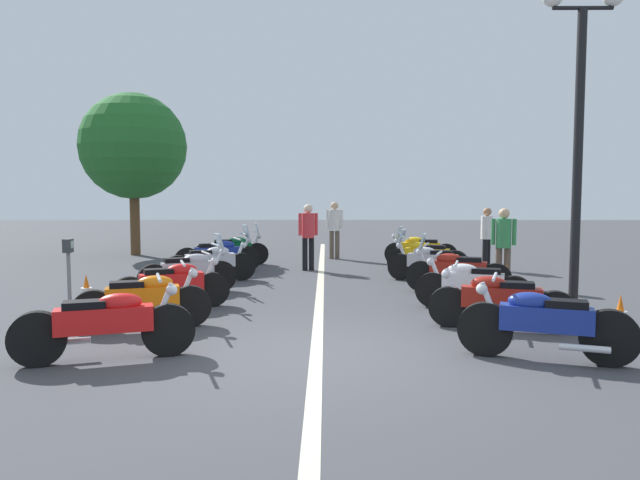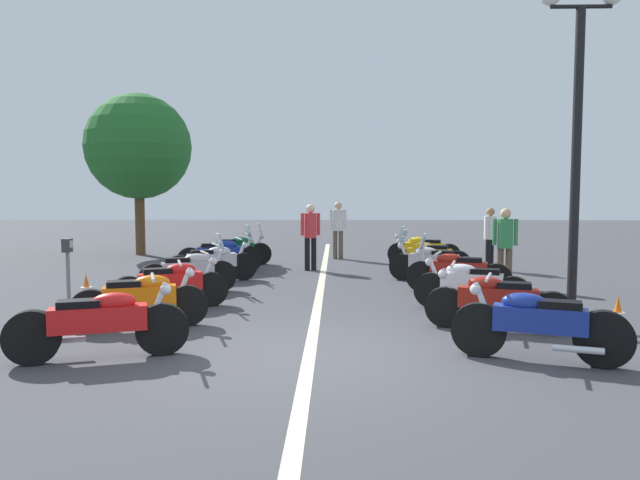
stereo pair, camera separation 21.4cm
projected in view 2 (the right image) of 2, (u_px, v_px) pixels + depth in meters
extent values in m
plane|color=#424247|center=(309.00, 356.00, 7.28)|extent=(80.00, 80.00, 0.00)
cube|color=beige|center=(321.00, 287.00, 12.70)|extent=(22.43, 0.16, 0.01)
cylinder|color=black|center=(162.00, 329.00, 7.32)|extent=(0.34, 0.66, 0.65)
cylinder|color=black|center=(32.00, 338.00, 6.88)|extent=(0.34, 0.66, 0.65)
cube|color=red|center=(99.00, 319.00, 7.08)|extent=(0.63, 1.16, 0.30)
ellipsoid|color=red|center=(114.00, 302.00, 7.12)|extent=(0.41, 0.58, 0.22)
cube|color=black|center=(79.00, 305.00, 7.00)|extent=(0.40, 0.54, 0.12)
cylinder|color=silver|center=(157.00, 306.00, 7.28)|extent=(0.16, 0.30, 0.58)
cylinder|color=silver|center=(153.00, 277.00, 7.24)|extent=(0.60, 0.24, 0.04)
sphere|color=silver|center=(166.00, 289.00, 7.29)|extent=(0.14, 0.14, 0.14)
cylinder|color=silver|center=(61.00, 340.00, 7.14)|extent=(0.25, 0.55, 0.08)
cylinder|color=black|center=(187.00, 306.00, 8.95)|extent=(0.33, 0.64, 0.63)
cylinder|color=black|center=(91.00, 311.00, 8.55)|extent=(0.33, 0.64, 0.63)
cube|color=orange|center=(140.00, 296.00, 8.74)|extent=(0.59, 1.08, 0.30)
ellipsoid|color=orange|center=(152.00, 282.00, 8.77)|extent=(0.41, 0.58, 0.22)
cube|color=black|center=(124.00, 285.00, 8.66)|extent=(0.40, 0.54, 0.12)
cylinder|color=silver|center=(183.00, 286.00, 8.91)|extent=(0.16, 0.30, 0.58)
cylinder|color=silver|center=(180.00, 263.00, 8.87)|extent=(0.60, 0.23, 0.04)
sphere|color=silver|center=(190.00, 273.00, 8.92)|extent=(0.14, 0.14, 0.14)
cylinder|color=silver|center=(112.00, 313.00, 8.81)|extent=(0.25, 0.55, 0.08)
cylinder|color=black|center=(211.00, 289.00, 10.54)|extent=(0.38, 0.62, 0.62)
cylinder|color=black|center=(128.00, 294.00, 9.99)|extent=(0.38, 0.62, 0.62)
cube|color=red|center=(170.00, 281.00, 10.25)|extent=(0.70, 1.10, 0.30)
ellipsoid|color=red|center=(181.00, 270.00, 10.31)|extent=(0.45, 0.58, 0.22)
cube|color=black|center=(157.00, 272.00, 10.15)|extent=(0.43, 0.54, 0.12)
cylinder|color=silver|center=(207.00, 273.00, 10.49)|extent=(0.18, 0.29, 0.58)
cylinder|color=silver|center=(205.00, 253.00, 10.45)|extent=(0.58, 0.29, 0.04)
sphere|color=silver|center=(213.00, 261.00, 10.52)|extent=(0.14, 0.14, 0.14)
cylinder|color=silver|center=(144.00, 297.00, 10.27)|extent=(0.30, 0.53, 0.08)
cylinder|color=black|center=(221.00, 276.00, 12.14)|extent=(0.40, 0.64, 0.64)
cylinder|color=black|center=(154.00, 280.00, 11.61)|extent=(0.40, 0.64, 0.64)
cube|color=silver|center=(188.00, 269.00, 11.86)|extent=(0.69, 1.05, 0.30)
ellipsoid|color=silver|center=(197.00, 259.00, 11.92)|extent=(0.46, 0.58, 0.22)
cube|color=black|center=(177.00, 261.00, 11.76)|extent=(0.44, 0.54, 0.12)
cylinder|color=silver|center=(218.00, 262.00, 12.10)|extent=(0.19, 0.29, 0.58)
cylinder|color=silver|center=(216.00, 245.00, 12.05)|extent=(0.58, 0.30, 0.04)
sphere|color=silver|center=(223.00, 252.00, 12.13)|extent=(0.14, 0.14, 0.14)
cylinder|color=silver|center=(166.00, 283.00, 11.89)|extent=(0.31, 0.53, 0.08)
cube|color=silver|center=(220.00, 241.00, 12.08)|extent=(0.38, 0.26, 0.32)
cylinder|color=black|center=(243.00, 266.00, 13.76)|extent=(0.38, 0.65, 0.65)
cylinder|color=black|center=(179.00, 269.00, 13.23)|extent=(0.38, 0.65, 0.65)
cube|color=silver|center=(212.00, 260.00, 13.48)|extent=(0.69, 1.13, 0.30)
ellipsoid|color=silver|center=(219.00, 251.00, 13.53)|extent=(0.44, 0.58, 0.22)
cube|color=black|center=(202.00, 253.00, 13.39)|extent=(0.43, 0.54, 0.12)
cylinder|color=silver|center=(240.00, 254.00, 13.72)|extent=(0.18, 0.29, 0.58)
cylinder|color=silver|center=(238.00, 239.00, 13.68)|extent=(0.59, 0.28, 0.04)
sphere|color=silver|center=(245.00, 245.00, 13.74)|extent=(0.14, 0.14, 0.14)
cylinder|color=silver|center=(191.00, 272.00, 13.51)|extent=(0.29, 0.54, 0.08)
cylinder|color=black|center=(250.00, 259.00, 15.37)|extent=(0.37, 0.68, 0.67)
cylinder|color=black|center=(190.00, 261.00, 14.87)|extent=(0.37, 0.68, 0.67)
cube|color=navy|center=(220.00, 253.00, 15.10)|extent=(0.67, 1.19, 0.30)
ellipsoid|color=navy|center=(227.00, 245.00, 15.15)|extent=(0.43, 0.58, 0.22)
cube|color=black|center=(212.00, 246.00, 15.02)|extent=(0.41, 0.54, 0.12)
cylinder|color=silver|center=(247.00, 247.00, 15.32)|extent=(0.17, 0.30, 0.58)
cylinder|color=silver|center=(246.00, 234.00, 15.28)|extent=(0.59, 0.26, 0.04)
sphere|color=silver|center=(251.00, 240.00, 15.35)|extent=(0.14, 0.14, 0.14)
cylinder|color=silver|center=(201.00, 263.00, 15.14)|extent=(0.27, 0.54, 0.08)
cube|color=silver|center=(249.00, 231.00, 15.30)|extent=(0.38, 0.24, 0.32)
cylinder|color=black|center=(260.00, 254.00, 16.84)|extent=(0.28, 0.64, 0.63)
cylinder|color=black|center=(208.00, 255.00, 16.53)|extent=(0.28, 0.64, 0.63)
cube|color=#0C592D|center=(234.00, 248.00, 16.67)|extent=(0.54, 1.17, 0.30)
ellipsoid|color=#0C592D|center=(240.00, 241.00, 16.69)|extent=(0.38, 0.57, 0.22)
cube|color=black|center=(226.00, 242.00, 16.61)|extent=(0.37, 0.53, 0.12)
cylinder|color=silver|center=(258.00, 243.00, 16.81)|extent=(0.14, 0.30, 0.58)
cylinder|color=silver|center=(257.00, 231.00, 16.77)|extent=(0.61, 0.19, 0.04)
sphere|color=silver|center=(262.00, 236.00, 16.82)|extent=(0.14, 0.14, 0.14)
cylinder|color=silver|center=(218.00, 257.00, 16.78)|extent=(0.21, 0.55, 0.08)
cube|color=silver|center=(260.00, 228.00, 16.78)|extent=(0.38, 0.20, 0.32)
cylinder|color=black|center=(479.00, 329.00, 7.25)|extent=(0.35, 0.68, 0.67)
cylinder|color=black|center=(604.00, 339.00, 6.76)|extent=(0.35, 0.68, 0.67)
cube|color=navy|center=(540.00, 319.00, 6.99)|extent=(0.61, 1.10, 0.30)
ellipsoid|color=navy|center=(524.00, 302.00, 7.04)|extent=(0.41, 0.58, 0.22)
cube|color=black|center=(560.00, 306.00, 6.90)|extent=(0.40, 0.54, 0.12)
cylinder|color=silver|center=(484.00, 306.00, 7.21)|extent=(0.16, 0.30, 0.58)
cylinder|color=silver|center=(488.00, 277.00, 7.17)|extent=(0.60, 0.24, 0.04)
sphere|color=silver|center=(475.00, 289.00, 7.23)|extent=(0.14, 0.14, 0.14)
cylinder|color=silver|center=(578.00, 349.00, 6.70)|extent=(0.25, 0.55, 0.08)
cylinder|color=black|center=(446.00, 307.00, 8.86)|extent=(0.29, 0.63, 0.62)
cylinder|color=black|center=(552.00, 313.00, 8.43)|extent=(0.29, 0.63, 0.62)
cube|color=maroon|center=(498.00, 298.00, 8.63)|extent=(0.57, 1.18, 0.30)
ellipsoid|color=maroon|center=(485.00, 284.00, 8.67)|extent=(0.39, 0.57, 0.22)
cube|color=black|center=(514.00, 286.00, 8.56)|extent=(0.38, 0.53, 0.12)
cylinder|color=silver|center=(450.00, 288.00, 8.82)|extent=(0.14, 0.30, 0.58)
cylinder|color=silver|center=(453.00, 264.00, 8.78)|extent=(0.61, 0.20, 0.04)
sphere|color=silver|center=(443.00, 274.00, 8.84)|extent=(0.14, 0.14, 0.14)
cylinder|color=silver|center=(531.00, 320.00, 8.35)|extent=(0.22, 0.55, 0.08)
cylinder|color=black|center=(432.00, 290.00, 10.41)|extent=(0.33, 0.64, 0.63)
cylinder|color=black|center=(513.00, 295.00, 9.94)|extent=(0.33, 0.64, 0.63)
cube|color=white|center=(472.00, 282.00, 10.16)|extent=(0.59, 1.08, 0.30)
ellipsoid|color=white|center=(461.00, 270.00, 10.21)|extent=(0.41, 0.58, 0.22)
cube|color=black|center=(485.00, 272.00, 10.07)|extent=(0.40, 0.54, 0.12)
cylinder|color=silver|center=(435.00, 274.00, 10.36)|extent=(0.16, 0.30, 0.58)
cylinder|color=silver|center=(438.00, 253.00, 10.32)|extent=(0.60, 0.23, 0.04)
sphere|color=silver|center=(429.00, 262.00, 10.39)|extent=(0.14, 0.14, 0.14)
cylinder|color=silver|center=(495.00, 301.00, 9.87)|extent=(0.25, 0.55, 0.08)
cylinder|color=black|center=(422.00, 276.00, 12.14)|extent=(0.31, 0.65, 0.64)
cylinder|color=black|center=(496.00, 279.00, 11.69)|extent=(0.31, 0.65, 0.64)
cube|color=maroon|center=(458.00, 269.00, 11.90)|extent=(0.58, 1.16, 0.30)
ellipsoid|color=maroon|center=(450.00, 259.00, 11.94)|extent=(0.39, 0.57, 0.22)
cube|color=black|center=(470.00, 261.00, 11.82)|extent=(0.38, 0.53, 0.12)
cylinder|color=silver|center=(425.00, 262.00, 12.10)|extent=(0.15, 0.30, 0.58)
cylinder|color=silver|center=(427.00, 245.00, 12.06)|extent=(0.61, 0.21, 0.04)
sphere|color=silver|center=(419.00, 252.00, 12.12)|extent=(0.14, 0.14, 0.14)
cylinder|color=silver|center=(480.00, 285.00, 11.62)|extent=(0.23, 0.55, 0.08)
cube|color=silver|center=(423.00, 241.00, 12.08)|extent=(0.38, 0.22, 0.32)
cylinder|color=black|center=(402.00, 267.00, 13.78)|extent=(0.37, 0.63, 0.62)
cylinder|color=black|center=(466.00, 270.00, 13.18)|extent=(0.37, 0.63, 0.62)
cube|color=silver|center=(434.00, 261.00, 13.47)|extent=(0.69, 1.14, 0.30)
ellipsoid|color=silver|center=(426.00, 252.00, 13.53)|extent=(0.44, 0.58, 0.22)
cube|color=black|center=(443.00, 253.00, 13.36)|extent=(0.42, 0.54, 0.12)
cylinder|color=silver|center=(405.00, 254.00, 13.74)|extent=(0.18, 0.29, 0.58)
cylinder|color=silver|center=(407.00, 239.00, 13.69)|extent=(0.59, 0.28, 0.04)
sphere|color=silver|center=(401.00, 246.00, 13.77)|extent=(0.14, 0.14, 0.14)
cylinder|color=silver|center=(451.00, 275.00, 13.14)|extent=(0.29, 0.54, 0.08)
cube|color=silver|center=(404.00, 236.00, 13.72)|extent=(0.38, 0.25, 0.32)
cylinder|color=black|center=(401.00, 260.00, 15.22)|extent=(0.35, 0.62, 0.61)
cylinder|color=black|center=(458.00, 263.00, 14.67)|extent=(0.35, 0.62, 0.61)
cube|color=#EAB214|center=(429.00, 255.00, 14.93)|extent=(0.65, 1.14, 0.30)
ellipsoid|color=#EAB214|center=(422.00, 246.00, 14.99)|extent=(0.43, 0.58, 0.22)
cube|color=black|center=(438.00, 248.00, 14.84)|extent=(0.41, 0.54, 0.12)
cylinder|color=silver|center=(403.00, 249.00, 15.18)|extent=(0.17, 0.30, 0.58)
cylinder|color=silver|center=(405.00, 235.00, 15.13)|extent=(0.59, 0.26, 0.04)
sphere|color=silver|center=(399.00, 241.00, 15.20)|extent=(0.14, 0.14, 0.14)
cylinder|color=silver|center=(445.00, 267.00, 14.62)|extent=(0.27, 0.54, 0.08)
cube|color=silver|center=(402.00, 232.00, 15.16)|extent=(0.38, 0.24, 0.32)
cylinder|color=black|center=(399.00, 254.00, 16.80)|extent=(0.30, 0.65, 0.64)
cylinder|color=black|center=(449.00, 255.00, 16.40)|extent=(0.30, 0.65, 0.64)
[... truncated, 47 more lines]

